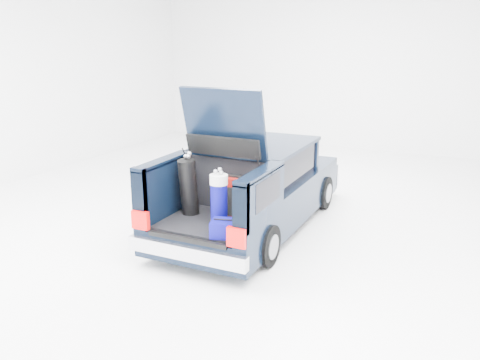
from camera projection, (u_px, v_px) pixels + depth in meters
The scene contains 6 objects.
ground at pixel (252, 226), 8.78m from camera, with size 14.00×14.00×0.00m, color white.
car at pixel (255, 187), 8.68m from camera, with size 1.87×4.65×2.47m.
red_suitcase at pixel (234, 196), 7.51m from camera, with size 0.38×0.26×0.60m.
black_golf_bag at pixel (189, 187), 7.49m from camera, with size 0.28×0.36×0.95m.
blue_golf_bag at pixel (219, 200), 7.03m from camera, with size 0.27×0.27×0.84m.
blue_duffel at pixel (229, 229), 6.72m from camera, with size 0.52×0.41×0.24m.
Camera 1 is at (3.34, -7.52, 3.17)m, focal length 38.00 mm.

